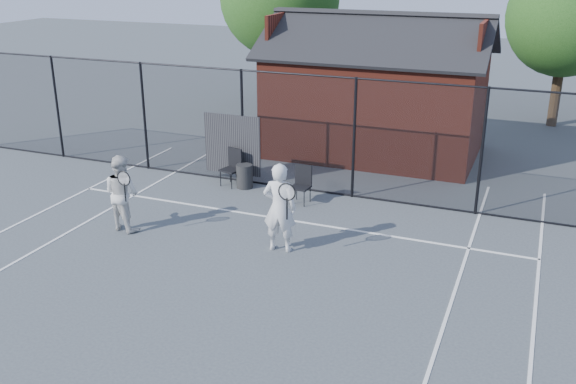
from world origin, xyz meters
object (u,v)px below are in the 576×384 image
at_px(clubhouse, 376,100).
at_px(player_front, 280,208).
at_px(player_back, 122,193).
at_px(chair_left, 231,168).
at_px(waste_bin, 244,176).
at_px(chair_right, 300,186).

height_order(clubhouse, player_front, clubhouse).
distance_m(clubhouse, player_back, 8.61).
distance_m(player_front, chair_left, 4.14).
bearing_deg(waste_bin, chair_left, 180.00).
relative_size(player_front, chair_right, 2.05).
bearing_deg(chair_left, chair_right, 1.43).
relative_size(chair_left, chair_right, 1.05).
bearing_deg(player_back, waste_bin, 69.12).
xyz_separation_m(player_back, chair_right, (3.04, 2.90, -0.39)).
bearing_deg(waste_bin, player_front, -53.60).
height_order(clubhouse, player_back, clubhouse).
relative_size(player_front, chair_left, 1.96).
distance_m(clubhouse, player_front, 7.55).
xyz_separation_m(player_front, waste_bin, (-2.30, 3.12, -0.63)).
bearing_deg(chair_left, player_front, -34.57).
bearing_deg(clubhouse, waste_bin, -117.43).
relative_size(clubhouse, waste_bin, 10.48).
bearing_deg(player_front, clubhouse, 90.10).
bearing_deg(player_front, chair_left, 130.84).
relative_size(chair_left, waste_bin, 1.54).
xyz_separation_m(player_front, chair_right, (-0.56, 2.62, -0.48)).
xyz_separation_m(chair_right, waste_bin, (-1.74, 0.50, -0.15)).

